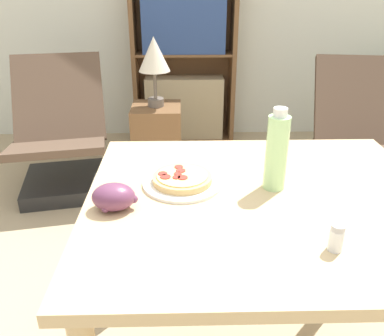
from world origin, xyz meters
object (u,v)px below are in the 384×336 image
at_px(side_table, 157,143).
at_px(table_lamp, 154,58).
at_px(lounge_chair_far, 359,154).
at_px(bookshelf, 184,62).
at_px(pizza_on_plate, 182,180).
at_px(salt_shaker, 336,238).
at_px(drink_bottle, 277,152).
at_px(lounge_chair_near, 62,149).
at_px(grape_bunch, 114,197).

relative_size(side_table, table_lamp, 1.20).
bearing_deg(lounge_chair_far, bookshelf, 146.43).
bearing_deg(pizza_on_plate, table_lamp, 96.46).
distance_m(side_table, table_lamp, 0.61).
height_order(bookshelf, table_lamp, bookshelf).
relative_size(salt_shaker, lounge_chair_far, 0.08).
bearing_deg(salt_shaker, bookshelf, 97.18).
bearing_deg(drink_bottle, lounge_chair_near, 126.67).
xyz_separation_m(grape_bunch, table_lamp, (0.01, 1.72, 0.07)).
bearing_deg(grape_bunch, drink_bottle, 13.67).
bearing_deg(bookshelf, table_lamp, -103.85).
xyz_separation_m(grape_bunch, lounge_chair_near, (-0.64, 1.61, -0.53)).
bearing_deg(table_lamp, bookshelf, 76.15).
relative_size(pizza_on_plate, drink_bottle, 0.98).
relative_size(lounge_chair_near, bookshelf, 0.57).
bearing_deg(lounge_chair_near, pizza_on_plate, -71.07).
height_order(grape_bunch, table_lamp, table_lamp).
bearing_deg(lounge_chair_near, bookshelf, 36.90).
height_order(drink_bottle, lounge_chair_near, drink_bottle).
bearing_deg(table_lamp, grape_bunch, -90.44).
distance_m(lounge_chair_near, bookshelf, 1.32).
height_order(pizza_on_plate, grape_bunch, grape_bunch).
height_order(grape_bunch, drink_bottle, drink_bottle).
distance_m(salt_shaker, table_lamp, 2.01).
relative_size(lounge_chair_near, side_table, 1.58).
xyz_separation_m(grape_bunch, side_table, (0.01, 1.72, -0.54)).
distance_m(grape_bunch, lounge_chair_near, 1.81).
bearing_deg(drink_bottle, grape_bunch, -166.33).
bearing_deg(lounge_chair_far, drink_bottle, -115.21).
bearing_deg(lounge_chair_near, drink_bottle, -63.84).
relative_size(grape_bunch, lounge_chair_far, 0.15).
bearing_deg(bookshelf, grape_bunch, -94.81).
relative_size(pizza_on_plate, grape_bunch, 1.95).
bearing_deg(salt_shaker, grape_bunch, 159.87).
height_order(pizza_on_plate, lounge_chair_far, lounge_chair_far).
height_order(side_table, table_lamp, table_lamp).
distance_m(pizza_on_plate, lounge_chair_far, 1.86).
xyz_separation_m(salt_shaker, side_table, (-0.55, 1.93, -0.54)).
bearing_deg(side_table, salt_shaker, -74.22).
distance_m(pizza_on_plate, grape_bunch, 0.24).
height_order(lounge_chair_near, table_lamp, table_lamp).
distance_m(grape_bunch, side_table, 1.81).
distance_m(lounge_chair_near, lounge_chair_far, 2.03).
bearing_deg(lounge_chair_far, table_lamp, 178.42).
height_order(lounge_chair_near, lounge_chair_far, same).
relative_size(pizza_on_plate, lounge_chair_far, 0.28).
distance_m(salt_shaker, lounge_chair_far, 1.95).
xyz_separation_m(pizza_on_plate, salt_shaker, (0.37, -0.35, 0.02)).
relative_size(grape_bunch, salt_shaker, 1.82).
distance_m(drink_bottle, bookshelf, 2.44).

